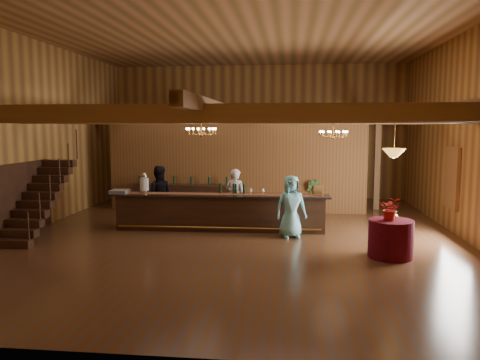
# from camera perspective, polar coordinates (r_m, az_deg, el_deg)

# --- Properties ---
(floor) EXTENTS (14.00, 14.00, 0.00)m
(floor) POSITION_cam_1_polar(r_m,az_deg,el_deg) (13.09, -0.15, -6.65)
(floor) COLOR #522E16
(floor) RESTS_ON ground
(ceiling) EXTENTS (14.00, 14.00, 0.00)m
(ceiling) POSITION_cam_1_polar(r_m,az_deg,el_deg) (12.99, -0.16, 17.69)
(ceiling) COLOR #A86F45
(ceiling) RESTS_ON wall_back
(wall_back) EXTENTS (12.00, 0.10, 5.50)m
(wall_back) POSITION_cam_1_polar(r_m,az_deg,el_deg) (19.72, 2.12, 5.87)
(wall_back) COLOR olive
(wall_back) RESTS_ON floor
(wall_front) EXTENTS (12.00, 0.10, 5.50)m
(wall_front) POSITION_cam_1_polar(r_m,az_deg,el_deg) (5.85, -7.83, 4.08)
(wall_front) COLOR olive
(wall_front) RESTS_ON floor
(wall_left) EXTENTS (0.10, 14.00, 5.50)m
(wall_left) POSITION_cam_1_polar(r_m,az_deg,el_deg) (14.68, -24.22, 5.04)
(wall_left) COLOR olive
(wall_left) RESTS_ON floor
(wall_right) EXTENTS (0.10, 14.00, 5.50)m
(wall_right) POSITION_cam_1_polar(r_m,az_deg,el_deg) (13.47, 26.22, 4.86)
(wall_right) COLOR olive
(wall_right) RESTS_ON floor
(beam_grid) EXTENTS (11.90, 13.90, 0.39)m
(beam_grid) POSITION_cam_1_polar(r_m,az_deg,el_deg) (13.25, 0.09, 7.64)
(beam_grid) COLOR brown
(beam_grid) RESTS_ON wall_left
(support_posts) EXTENTS (9.20, 10.20, 3.20)m
(support_posts) POSITION_cam_1_polar(r_m,az_deg,el_deg) (12.33, -0.41, 0.08)
(support_posts) COLOR brown
(support_posts) RESTS_ON floor
(partition_wall) EXTENTS (9.00, 0.18, 3.10)m
(partition_wall) POSITION_cam_1_polar(r_m,az_deg,el_deg) (16.35, -0.53, 1.51)
(partition_wall) COLOR brown
(partition_wall) RESTS_ON floor
(window_right_back) EXTENTS (0.12, 1.05, 1.75)m
(window_right_back) POSITION_cam_1_polar(r_m,az_deg,el_deg) (14.47, 24.45, 0.25)
(window_right_back) COLOR white
(window_right_back) RESTS_ON wall_right
(staircase) EXTENTS (1.00, 2.80, 2.00)m
(staircase) POSITION_cam_1_polar(r_m,az_deg,el_deg) (13.91, -23.46, -2.22)
(staircase) COLOR #392014
(staircase) RESTS_ON floor
(backroom_boxes) EXTENTS (4.10, 0.60, 1.10)m
(backroom_boxes) POSITION_cam_1_polar(r_m,az_deg,el_deg) (18.41, 0.85, -1.12)
(backroom_boxes) COLOR #392014
(backroom_boxes) RESTS_ON floor
(tasting_bar) EXTENTS (6.29, 0.91, 1.06)m
(tasting_bar) POSITION_cam_1_polar(r_m,az_deg,el_deg) (13.56, -2.46, -3.90)
(tasting_bar) COLOR #392014
(tasting_bar) RESTS_ON floor
(beverage_dispenser) EXTENTS (0.26, 0.26, 0.60)m
(beverage_dispenser) POSITION_cam_1_polar(r_m,az_deg,el_deg) (13.96, -11.59, -0.40)
(beverage_dispenser) COLOR silver
(beverage_dispenser) RESTS_ON tasting_bar
(glass_rack_tray) EXTENTS (0.50, 0.50, 0.10)m
(glass_rack_tray) POSITION_cam_1_polar(r_m,az_deg,el_deg) (14.12, -14.43, -1.36)
(glass_rack_tray) COLOR gray
(glass_rack_tray) RESTS_ON tasting_bar
(raffle_drum) EXTENTS (0.34, 0.24, 0.30)m
(raffle_drum) POSITION_cam_1_polar(r_m,az_deg,el_deg) (13.31, 9.46, -1.17)
(raffle_drum) COLOR brown
(raffle_drum) RESTS_ON tasting_bar
(bar_bottle_0) EXTENTS (0.07, 0.07, 0.30)m
(bar_bottle_0) POSITION_cam_1_polar(r_m,az_deg,el_deg) (13.57, -2.43, -1.05)
(bar_bottle_0) COLOR black
(bar_bottle_0) RESTS_ON tasting_bar
(bar_bottle_1) EXTENTS (0.07, 0.07, 0.30)m
(bar_bottle_1) POSITION_cam_1_polar(r_m,az_deg,el_deg) (13.52, -0.75, -1.07)
(bar_bottle_1) COLOR black
(bar_bottle_1) RESTS_ON tasting_bar
(bar_bottle_2) EXTENTS (0.07, 0.07, 0.30)m
(bar_bottle_2) POSITION_cam_1_polar(r_m,az_deg,el_deg) (13.52, -0.50, -1.07)
(bar_bottle_2) COLOR black
(bar_bottle_2) RESTS_ON tasting_bar
(bar_bottle_3) EXTENTS (0.07, 0.07, 0.30)m
(bar_bottle_3) POSITION_cam_1_polar(r_m,az_deg,el_deg) (13.50, 0.49, -1.09)
(bar_bottle_3) COLOR black
(bar_bottle_3) RESTS_ON tasting_bar
(backbar_shelf) EXTENTS (3.53, 0.98, 0.98)m
(backbar_shelf) POSITION_cam_1_polar(r_m,az_deg,el_deg) (16.44, -6.96, -2.23)
(backbar_shelf) COLOR #392014
(backbar_shelf) RESTS_ON floor
(round_table) EXTENTS (1.00, 1.00, 0.87)m
(round_table) POSITION_cam_1_polar(r_m,az_deg,el_deg) (11.32, 17.89, -6.83)
(round_table) COLOR #380A09
(round_table) RESTS_ON floor
(chandelier_left) EXTENTS (0.80, 0.80, 0.48)m
(chandelier_left) POSITION_cam_1_polar(r_m,az_deg,el_deg) (12.47, -4.77, 5.98)
(chandelier_left) COLOR #B77E30
(chandelier_left) RESTS_ON beam_grid
(chandelier_right) EXTENTS (0.80, 0.80, 0.57)m
(chandelier_right) POSITION_cam_1_polar(r_m,az_deg,el_deg) (13.96, 11.32, 5.57)
(chandelier_right) COLOR #B77E30
(chandelier_right) RESTS_ON beam_grid
(pendant_lamp) EXTENTS (0.52, 0.52, 0.90)m
(pendant_lamp) POSITION_cam_1_polar(r_m,az_deg,el_deg) (11.04, 18.25, 3.16)
(pendant_lamp) COLOR #B77E30
(pendant_lamp) RESTS_ON beam_grid
(bartender) EXTENTS (0.73, 0.58, 1.73)m
(bartender) POSITION_cam_1_polar(r_m,az_deg,el_deg) (14.08, -0.56, -2.12)
(bartender) COLOR white
(bartender) RESTS_ON floor
(staff_second) EXTENTS (0.98, 0.83, 1.80)m
(staff_second) POSITION_cam_1_polar(r_m,az_deg,el_deg) (14.53, -9.91, -1.82)
(staff_second) COLOR black
(staff_second) RESTS_ON floor
(guest) EXTENTS (0.94, 0.75, 1.69)m
(guest) POSITION_cam_1_polar(r_m,az_deg,el_deg) (12.68, 6.25, -3.23)
(guest) COLOR #78CDD5
(guest) RESTS_ON floor
(floor_plant) EXTENTS (0.71, 0.60, 1.18)m
(floor_plant) POSITION_cam_1_polar(r_m,az_deg,el_deg) (16.34, 8.66, -1.96)
(floor_plant) COLOR #29491E
(floor_plant) RESTS_ON floor
(table_flowers) EXTENTS (0.57, 0.52, 0.55)m
(table_flowers) POSITION_cam_1_polar(r_m,az_deg,el_deg) (11.14, 17.89, -3.34)
(table_flowers) COLOR #AD1D16
(table_flowers) RESTS_ON round_table
(table_vase) EXTENTS (0.21, 0.21, 0.32)m
(table_vase) POSITION_cam_1_polar(r_m,az_deg,el_deg) (11.33, 18.17, -3.75)
(table_vase) COLOR #B77E30
(table_vase) RESTS_ON round_table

